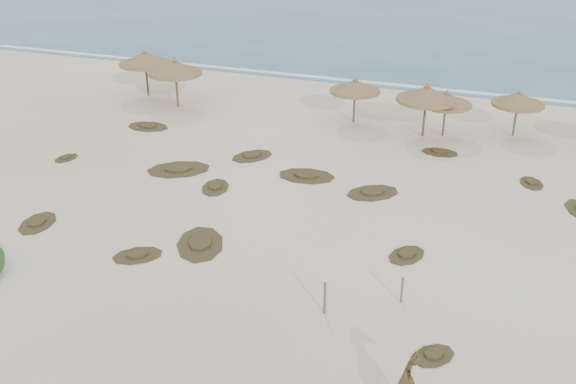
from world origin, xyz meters
TOP-DOWN VIEW (x-y plane):
  - ground at (0.00, 0.00)m, footprint 160.00×160.00m
  - foam_line at (0.00, 26.00)m, footprint 70.00×0.60m
  - palapa_0 at (-15.04, 17.75)m, footprint 4.25×4.25m
  - palapa_1 at (-12.04, 16.40)m, footprint 3.50×3.50m
  - palapa_2 at (-0.83, 17.43)m, footprint 3.89×3.89m
  - palapa_3 at (3.40, 16.53)m, footprint 3.35×3.35m
  - palapa_4 at (4.44, 16.98)m, footprint 3.28×3.28m
  - palapa_5 at (8.12, 18.35)m, footprint 3.52×3.52m
  - fence_post_near at (3.26, -1.15)m, footprint 0.10×0.10m
  - fence_post_far at (5.48, 0.32)m, footprint 0.09×0.09m
  - scrub_0 at (-9.70, 0.54)m, footprint 1.74×2.28m
  - scrub_1 at (-7.00, 7.50)m, footprint 3.69×3.34m
  - scrub_2 at (-4.37, 6.25)m, footprint 1.68×2.15m
  - scrub_3 at (2.58, 8.23)m, footprint 2.93×2.83m
  - scrub_4 at (5.08, 3.35)m, footprint 1.72×2.01m
  - scrub_6 at (-11.74, 12.35)m, footprint 2.50×1.64m
  - scrub_7 at (4.70, 14.26)m, footprint 1.92×1.28m
  - scrub_8 at (-13.11, 6.75)m, footprint 1.08×1.46m
  - scrub_9 at (-2.60, 1.37)m, footprint 2.83×3.31m
  - scrub_10 at (9.30, 11.87)m, footprint 1.43×1.80m
  - scrub_11 at (-4.41, -0.23)m, footprint 2.23×2.11m
  - scrub_12 at (6.94, -2.07)m, footprint 1.61×1.68m
  - scrub_13 at (-4.30, 10.34)m, footprint 2.49×2.70m
  - scrub_14 at (-0.86, 8.97)m, footprint 2.96×2.13m

SIDE VIEW (x-z plane):
  - ground at x=0.00m, z-range 0.00..0.00m
  - foam_line at x=0.00m, z-range 0.00..0.01m
  - scrub_0 at x=-9.70m, z-range -0.03..0.13m
  - scrub_2 at x=-4.37m, z-range -0.03..0.13m
  - scrub_1 at x=-7.00m, z-range -0.03..0.13m
  - scrub_3 at x=2.58m, z-range -0.03..0.13m
  - scrub_4 at x=5.08m, z-range -0.03..0.13m
  - scrub_7 at x=4.70m, z-range -0.03..0.13m
  - scrub_8 at x=-13.11m, z-range -0.03..0.13m
  - scrub_10 at x=9.30m, z-range -0.03..0.13m
  - scrub_11 at x=-4.41m, z-range -0.03..0.13m
  - scrub_12 at x=6.94m, z-range -0.03..0.13m
  - scrub_13 at x=-4.30m, z-range -0.03..0.13m
  - scrub_6 at x=-11.74m, z-range -0.03..0.13m
  - scrub_9 at x=-2.60m, z-range -0.03..0.13m
  - scrub_14 at x=-0.86m, z-range -0.03..0.13m
  - fence_post_far at x=5.48m, z-range 0.00..0.99m
  - fence_post_near at x=3.26m, z-range 0.00..1.19m
  - palapa_4 at x=4.44m, z-range 0.73..3.37m
  - palapa_5 at x=8.12m, z-range 0.74..3.40m
  - palapa_2 at x=-0.83m, z-range 0.76..3.51m
  - palapa_3 at x=3.40m, z-range 0.84..3.91m
  - palapa_0 at x=-15.04m, z-range 0.87..4.01m
  - palapa_1 at x=-12.04m, z-range 0.87..4.03m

